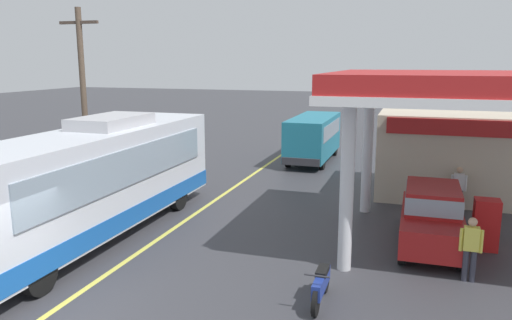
% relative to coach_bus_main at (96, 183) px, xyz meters
% --- Properties ---
extents(ground, '(120.00, 120.00, 0.00)m').
position_rel_coach_bus_main_xyz_m(ground, '(1.93, 15.47, -1.72)').
color(ground, '#38383D').
extents(lane_divider_stripe, '(0.16, 50.00, 0.01)m').
position_rel_coach_bus_main_xyz_m(lane_divider_stripe, '(1.93, 10.47, -1.72)').
color(lane_divider_stripe, '#D8CC4C').
rests_on(lane_divider_stripe, ground).
extents(coach_bus_main, '(2.60, 11.04, 3.69)m').
position_rel_coach_bus_main_xyz_m(coach_bus_main, '(0.00, 0.00, 0.00)').
color(coach_bus_main, silver).
rests_on(coach_bus_main, ground).
extents(gas_station_roadside, '(9.10, 11.95, 5.10)m').
position_rel_coach_bus_main_xyz_m(gas_station_roadside, '(11.42, 6.69, 0.91)').
color(gas_station_roadside, '#B21E1E').
rests_on(gas_station_roadside, ground).
extents(car_at_pump, '(1.70, 4.20, 1.82)m').
position_rel_coach_bus_main_xyz_m(car_at_pump, '(9.91, 2.21, -0.71)').
color(car_at_pump, maroon).
rests_on(car_at_pump, ground).
extents(minibus_opposing_lane, '(2.04, 6.13, 2.44)m').
position_rel_coach_bus_main_xyz_m(minibus_opposing_lane, '(4.03, 13.78, -0.25)').
color(minibus_opposing_lane, teal).
rests_on(minibus_opposing_lane, ground).
extents(motorcycle_parked_forecourt, '(0.55, 1.80, 0.92)m').
position_rel_coach_bus_main_xyz_m(motorcycle_parked_forecourt, '(7.48, -2.25, -1.28)').
color(motorcycle_parked_forecourt, black).
rests_on(motorcycle_parked_forecourt, ground).
extents(pedestrian_near_pump, '(0.55, 0.22, 1.66)m').
position_rel_coach_bus_main_xyz_m(pedestrian_near_pump, '(10.78, 0.01, -0.79)').
color(pedestrian_near_pump, '#33333F').
rests_on(pedestrian_near_pump, ground).
extents(pedestrian_by_shop, '(0.55, 0.22, 1.66)m').
position_rel_coach_bus_main_xyz_m(pedestrian_by_shop, '(10.92, 6.23, -0.79)').
color(pedestrian_by_shop, '#33333F').
rests_on(pedestrian_by_shop, ground).
extents(utility_pole_roadside, '(1.80, 0.24, 7.54)m').
position_rel_coach_bus_main_xyz_m(utility_pole_roadside, '(-3.97, 4.95, 2.23)').
color(utility_pole_roadside, brown).
rests_on(utility_pole_roadside, ground).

